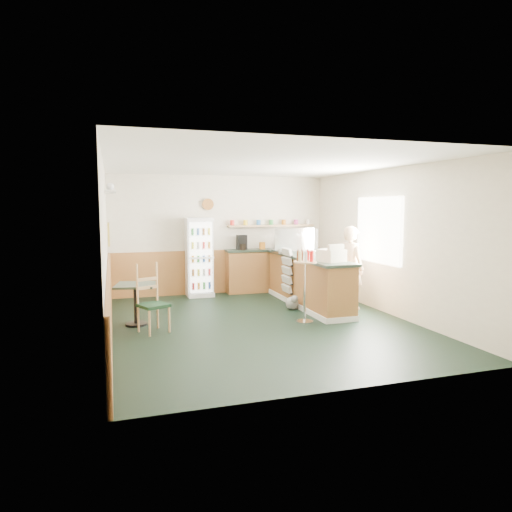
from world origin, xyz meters
name	(u,v)px	position (x,y,z in m)	size (l,w,h in m)	color
ground	(261,323)	(0.00, 0.00, 0.00)	(6.00, 6.00, 0.00)	black
room_envelope	(237,233)	(-0.23, 0.73, 1.52)	(5.04, 6.02, 2.72)	beige
service_counter	(308,283)	(1.35, 1.07, 0.46)	(0.68, 3.01, 1.01)	#9C6632
back_counter	(272,268)	(1.19, 2.80, 0.55)	(2.24, 0.42, 1.69)	#9C6632
drinks_fridge	(199,257)	(-0.55, 2.74, 0.88)	(0.58, 0.52, 1.75)	white
display_case	(295,241)	(1.35, 1.80, 1.27)	(0.91, 0.47, 0.52)	silver
cash_register	(331,256)	(1.35, 0.07, 1.12)	(0.39, 0.41, 0.22)	#ECE5C3
shopkeeper	(351,267)	(2.05, 0.59, 0.81)	(0.54, 0.39, 1.62)	tan
condiment_stand	(305,276)	(0.75, -0.14, 0.82)	(0.40, 0.40, 1.24)	silver
newspaper_rack	(287,271)	(0.99, 1.33, 0.69)	(0.09, 0.46, 0.92)	black
cafe_table	(136,296)	(-2.05, 0.53, 0.50)	(0.76, 0.76, 0.70)	black
cafe_chair	(153,296)	(-1.81, 0.08, 0.57)	(0.54, 0.55, 1.10)	black
dog_doorstop	(292,302)	(0.91, 0.81, 0.14)	(0.25, 0.32, 0.30)	gray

